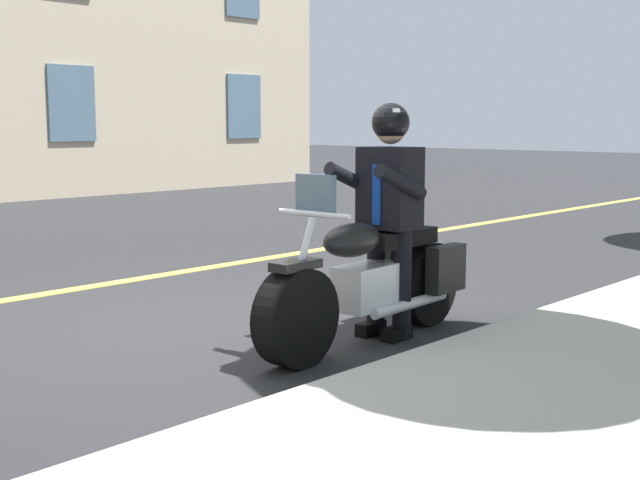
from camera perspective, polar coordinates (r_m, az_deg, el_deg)
ground_plane at (r=6.81m, az=-7.92°, el=-5.68°), size 80.00×80.00×0.00m
lane_center_stripe at (r=8.42m, az=-16.56°, el=-3.26°), size 60.00×0.16×0.01m
motorcycle_main at (r=6.15m, az=3.62°, el=-2.78°), size 2.22×0.66×1.26m
rider_main at (r=6.22m, az=4.68°, el=2.77°), size 0.64×0.57×1.74m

